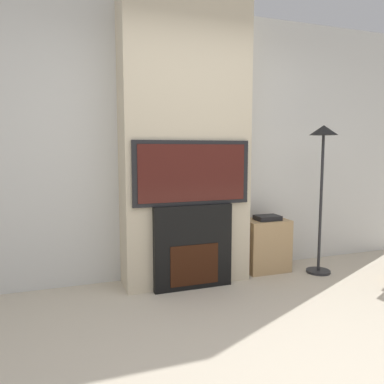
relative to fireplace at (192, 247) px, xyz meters
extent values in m
cube|color=silver|center=(0.00, 0.44, 0.96)|extent=(6.00, 0.06, 2.70)
cube|color=beige|center=(0.00, 0.21, 0.96)|extent=(1.23, 0.41, 2.70)
cube|color=black|center=(0.00, 0.00, 0.00)|extent=(0.76, 0.14, 0.80)
cube|color=#33160A|center=(0.00, -0.07, -0.16)|extent=(0.47, 0.01, 0.38)
cube|color=black|center=(0.00, 0.00, 0.70)|extent=(1.12, 0.06, 0.59)
cube|color=#471914|center=(0.00, -0.03, 0.70)|extent=(1.03, 0.01, 0.52)
cylinder|color=#262628|center=(1.41, -0.05, -0.38)|extent=(0.25, 0.25, 0.03)
cylinder|color=#262628|center=(1.41, -0.05, 0.34)|extent=(0.03, 0.03, 1.43)
cone|color=black|center=(1.41, -0.05, 1.11)|extent=(0.29, 0.29, 0.10)
cube|color=tan|center=(0.92, 0.21, -0.12)|extent=(0.47, 0.33, 0.56)
cube|color=black|center=(0.92, 0.18, 0.19)|extent=(0.26, 0.18, 0.05)
camera|label=1|loc=(-1.16, -3.24, 0.91)|focal=35.00mm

